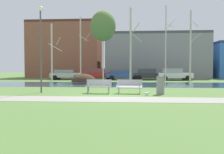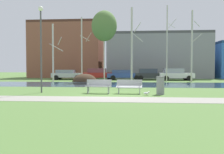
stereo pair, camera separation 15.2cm
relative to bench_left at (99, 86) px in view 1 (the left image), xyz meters
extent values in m
plane|color=#517538|center=(0.96, 9.28, -0.47)|extent=(120.00, 120.00, 0.00)
cube|color=gray|center=(0.96, -2.80, -0.47)|extent=(60.00, 2.08, 0.01)
cube|color=#2D475B|center=(0.96, 8.19, -0.47)|extent=(80.00, 7.01, 0.01)
ellipsoid|color=#423021|center=(-3.44, 12.76, -0.47)|extent=(2.89, 2.63, 1.85)
cube|color=#9EA0A3|center=(-0.01, -0.09, -0.02)|extent=(1.63, 0.58, 0.05)
cube|color=#9EA0A3|center=(0.01, 0.18, 0.20)|extent=(1.60, 0.18, 0.40)
cube|color=#9EA0A3|center=(-0.66, 0.01, -0.25)|extent=(0.07, 0.43, 0.45)
cube|color=#9EA0A3|center=(0.65, -0.08, -0.25)|extent=(0.07, 0.43, 0.45)
cylinder|color=#9EA0A3|center=(-0.66, -0.03, 0.12)|extent=(0.06, 0.28, 0.04)
cylinder|color=#9EA0A3|center=(0.65, -0.12, 0.12)|extent=(0.06, 0.28, 0.04)
cube|color=#9EA0A3|center=(1.93, -0.09, -0.02)|extent=(1.63, 0.57, 0.18)
cube|color=#9EA0A3|center=(1.94, 0.18, 0.20)|extent=(1.60, 0.18, 0.40)
cube|color=#9EA0A3|center=(1.28, 0.01, -0.25)|extent=(0.07, 0.43, 0.45)
cube|color=#9EA0A3|center=(2.59, -0.08, -0.25)|extent=(0.07, 0.43, 0.45)
cylinder|color=#9EA0A3|center=(1.27, -0.03, 0.12)|extent=(0.06, 0.28, 0.04)
cylinder|color=#9EA0A3|center=(2.58, -0.12, 0.12)|extent=(0.06, 0.28, 0.04)
cylinder|color=gray|center=(3.81, -0.29, 0.08)|extent=(0.47, 0.47, 1.10)
torus|color=#494A4C|center=(3.81, -0.29, 0.60)|extent=(0.50, 0.50, 0.04)
ellipsoid|color=white|center=(2.93, -0.87, -0.35)|extent=(0.32, 0.15, 0.15)
sphere|color=white|center=(3.08, -0.87, -0.28)|extent=(0.10, 0.10, 0.10)
cone|color=gold|center=(3.14, -0.87, -0.28)|extent=(0.06, 0.03, 0.03)
cylinder|color=gold|center=(2.95, -0.90, -0.42)|extent=(0.01, 0.01, 0.10)
cylinder|color=gold|center=(2.95, -0.84, -0.42)|extent=(0.01, 0.01, 0.10)
cylinder|color=#4C4C51|center=(-3.75, 0.11, 2.16)|extent=(0.10, 0.10, 5.26)
sphere|color=white|center=(-3.75, 0.11, 4.93)|extent=(0.32, 0.32, 0.32)
cylinder|color=beige|center=(-7.18, 12.55, 2.93)|extent=(0.19, 0.19, 6.81)
cylinder|color=beige|center=(-6.52, 13.01, 4.35)|extent=(0.87, 1.24, 0.83)
cylinder|color=beige|center=(-6.55, 11.90, 3.48)|extent=(1.26, 1.22, 0.83)
cylinder|color=beige|center=(-4.05, 14.04, 3.45)|extent=(0.15, 0.15, 7.84)
cylinder|color=beige|center=(-3.30, 14.55, 4.97)|extent=(0.95, 1.35, 0.96)
cylinder|color=beige|center=(-3.55, 13.52, 4.72)|extent=(1.01, 0.98, 0.61)
cylinder|color=beige|center=(-1.18, 13.35, 3.76)|extent=(0.15, 0.15, 8.46)
ellipsoid|color=#567A3D|center=(-1.18, 13.35, 6.13)|extent=(3.01, 3.01, 3.62)
cylinder|color=beige|center=(2.09, 13.78, 3.94)|extent=(0.24, 0.24, 8.83)
cylinder|color=beige|center=(2.78, 14.25, 6.06)|extent=(0.86, 1.20, 1.03)
cylinder|color=beige|center=(2.78, 13.07, 4.69)|extent=(1.34, 1.31, 0.99)
cylinder|color=beige|center=(6.26, 13.84, 4.03)|extent=(0.15, 0.15, 9.00)
cylinder|color=beige|center=(6.94, 14.30, 6.46)|extent=(0.82, 1.16, 0.95)
cylinder|color=beige|center=(6.72, 13.38, 6.05)|extent=(0.94, 0.91, 0.42)
cylinder|color=beige|center=(9.09, 13.60, 3.69)|extent=(0.20, 0.20, 8.32)
cylinder|color=beige|center=(9.79, 14.07, 4.69)|extent=(0.89, 1.26, 0.92)
cylinder|color=beige|center=(9.52, 13.16, 6.18)|extent=(0.87, 0.85, 0.56)
cube|color=#B2B5BC|center=(-6.54, 16.83, 0.14)|extent=(4.33, 2.01, 0.59)
cube|color=gray|center=(-6.88, 16.82, 0.66)|extent=(2.45, 1.72, 0.45)
cylinder|color=black|center=(-5.17, 17.81, -0.15)|extent=(0.65, 0.24, 0.64)
cylinder|color=black|center=(-5.10, 15.96, -0.15)|extent=(0.65, 0.24, 0.64)
cylinder|color=black|center=(-7.98, 17.70, -0.15)|extent=(0.65, 0.24, 0.64)
cylinder|color=black|center=(-7.91, 15.85, -0.15)|extent=(0.65, 0.24, 0.64)
cube|color=maroon|center=(-2.27, 17.20, 0.17)|extent=(4.36, 1.88, 0.65)
cube|color=brown|center=(-2.62, 17.18, 0.79)|extent=(2.46, 1.60, 0.57)
cylinder|color=black|center=(-0.89, 18.11, -0.15)|extent=(0.65, 0.24, 0.64)
cylinder|color=black|center=(-0.82, 16.39, -0.15)|extent=(0.65, 0.24, 0.64)
cylinder|color=black|center=(-3.72, 18.00, -0.15)|extent=(0.65, 0.24, 0.64)
cylinder|color=black|center=(-3.66, 16.28, -0.15)|extent=(0.65, 0.24, 0.64)
cube|color=#2D4793|center=(1.17, 17.01, 0.13)|extent=(4.74, 2.05, 0.57)
cube|color=#32457F|center=(0.80, 16.99, 0.64)|extent=(2.67, 1.75, 0.45)
cylinder|color=black|center=(2.67, 18.00, -0.15)|extent=(0.65, 0.24, 0.64)
cylinder|color=black|center=(2.74, 16.13, -0.15)|extent=(0.65, 0.24, 0.64)
cylinder|color=black|center=(-0.41, 17.89, -0.15)|extent=(0.65, 0.24, 0.64)
cylinder|color=black|center=(-0.33, 16.01, -0.15)|extent=(0.65, 0.24, 0.64)
cube|color=#282B30|center=(4.60, 17.05, 0.15)|extent=(4.20, 2.00, 0.59)
cube|color=#2F3648|center=(4.27, 17.04, 0.74)|extent=(2.38, 1.71, 0.59)
cylinder|color=black|center=(5.93, 18.03, -0.15)|extent=(0.65, 0.24, 0.64)
cylinder|color=black|center=(6.00, 16.18, -0.15)|extent=(0.65, 0.24, 0.64)
cylinder|color=black|center=(3.20, 17.92, -0.15)|extent=(0.65, 0.24, 0.64)
cylinder|color=black|center=(3.27, 16.08, -0.15)|extent=(0.65, 0.24, 0.64)
cube|color=silver|center=(7.82, 16.30, 0.16)|extent=(4.39, 1.96, 0.63)
cube|color=#949AAC|center=(7.47, 16.29, 0.77)|extent=(2.48, 1.67, 0.60)
cylinder|color=black|center=(9.21, 17.25, -0.15)|extent=(0.65, 0.24, 0.64)
cylinder|color=black|center=(9.28, 15.46, -0.15)|extent=(0.65, 0.24, 0.64)
cylinder|color=black|center=(6.36, 17.14, -0.15)|extent=(0.65, 0.24, 0.64)
cylinder|color=black|center=(6.43, 15.35, -0.15)|extent=(0.65, 0.24, 0.64)
cube|color=brown|center=(-8.93, 25.50, 3.98)|extent=(11.69, 7.26, 8.90)
cube|color=#4E2C21|center=(-8.93, 25.50, 8.62)|extent=(11.69, 7.26, 0.40)
cube|color=gray|center=(6.25, 25.30, 2.91)|extent=(15.98, 8.78, 6.76)
cube|color=#48484B|center=(6.25, 25.30, 6.49)|extent=(15.98, 8.78, 0.40)
camera|label=1|loc=(1.91, -14.68, 1.13)|focal=37.78mm
camera|label=2|loc=(2.06, -14.67, 1.13)|focal=37.78mm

